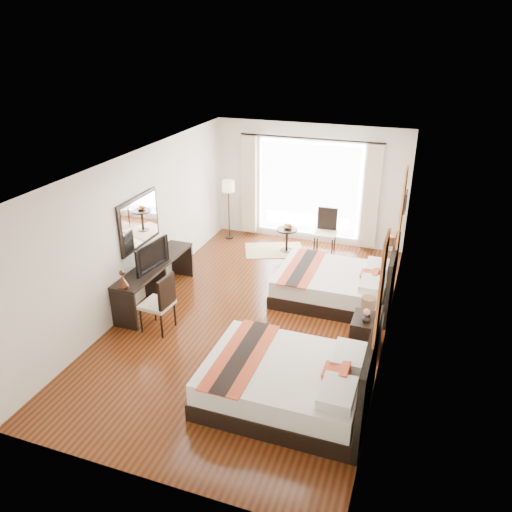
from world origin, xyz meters
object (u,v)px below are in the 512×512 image
(window_chair, at_px, (325,240))
(bed_far, at_px, (337,284))
(bed_near, at_px, (291,381))
(television, at_px, (148,255))
(vase, at_px, (366,321))
(fruit_bowl, at_px, (288,227))
(floor_lamp, at_px, (228,190))
(console_desk, at_px, (156,281))
(nightstand, at_px, (366,333))
(side_table, at_px, (287,240))
(table_lamp, at_px, (368,304))
(desk_chair, at_px, (159,313))

(window_chair, bearing_deg, bed_far, 15.70)
(bed_near, relative_size, bed_far, 1.05)
(bed_near, height_order, television, same)
(vase, xyz_separation_m, window_chair, (-1.41, 3.58, -0.25))
(bed_near, distance_m, vase, 1.70)
(television, distance_m, fruit_bowl, 3.64)
(window_chair, bearing_deg, vase, 18.71)
(floor_lamp, bearing_deg, console_desk, -92.67)
(nightstand, bearing_deg, television, 178.71)
(bed_far, relative_size, vase, 16.34)
(bed_far, xyz_separation_m, side_table, (-1.53, 1.84, -0.04))
(table_lamp, xyz_separation_m, fruit_bowl, (-2.24, 3.19, -0.18))
(television, xyz_separation_m, fruit_bowl, (1.69, 3.20, -0.44))
(console_desk, bearing_deg, fruit_bowl, 60.39)
(nightstand, distance_m, table_lamp, 0.49)
(table_lamp, bearing_deg, console_desk, 177.36)
(vase, relative_size, window_chair, 0.13)
(bed_far, distance_m, nightstand, 1.61)
(vase, height_order, television, television)
(floor_lamp, height_order, side_table, floor_lamp)
(bed_far, xyz_separation_m, fruit_bowl, (-1.51, 1.86, 0.26))
(vase, relative_size, television, 0.15)
(television, relative_size, fruit_bowl, 4.18)
(nightstand, bearing_deg, side_table, 124.87)
(bed_near, distance_m, console_desk, 3.70)
(desk_chair, distance_m, floor_lamp, 4.30)
(vase, relative_size, console_desk, 0.06)
(bed_far, distance_m, console_desk, 3.42)
(window_chair, bearing_deg, side_table, -80.07)
(television, height_order, side_table, television)
(bed_far, xyz_separation_m, vase, (0.73, -1.55, 0.25))
(television, relative_size, desk_chair, 0.85)
(desk_chair, xyz_separation_m, window_chair, (1.98, 4.08, -0.00))
(television, bearing_deg, floor_lamp, 5.49)
(bed_near, relative_size, floor_lamp, 1.56)
(desk_chair, xyz_separation_m, fruit_bowl, (1.14, 3.91, 0.26))
(vase, relative_size, side_table, 0.24)
(television, relative_size, floor_lamp, 0.62)
(bed_far, xyz_separation_m, table_lamp, (0.73, -1.33, 0.44))
(bed_far, relative_size, floor_lamp, 1.49)
(desk_chair, height_order, floor_lamp, floor_lamp)
(console_desk, xyz_separation_m, floor_lamp, (0.15, 3.28, 0.83))
(console_desk, distance_m, side_table, 3.43)
(television, bearing_deg, vase, -85.47)
(side_table, height_order, window_chair, window_chair)
(bed_far, distance_m, window_chair, 2.14)
(console_desk, bearing_deg, bed_far, 19.57)
(bed_near, height_order, desk_chair, bed_near)
(vase, xyz_separation_m, side_table, (-2.26, 3.39, -0.29))
(table_lamp, xyz_separation_m, desk_chair, (-3.38, -0.72, -0.43))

